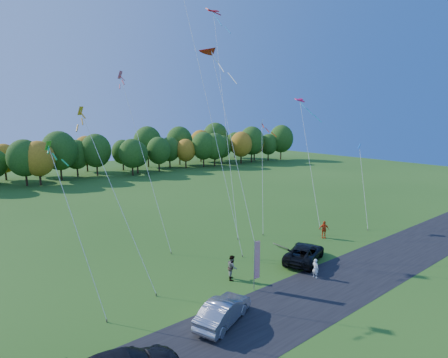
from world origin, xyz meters
TOP-DOWN VIEW (x-y plane):
  - ground at (0.00, 0.00)m, footprint 160.00×160.00m
  - asphalt_strip at (0.00, -4.00)m, footprint 90.00×6.00m
  - tree_line at (0.00, 55.00)m, footprint 116.00×12.00m
  - black_suv at (4.45, 0.28)m, footprint 5.96×4.43m
  - silver_sedan at (-6.79, -2.68)m, footprint 4.87×3.26m
  - person_tailgate_a at (2.63, -2.32)m, footprint 0.38×0.57m
  - person_tailgate_b at (-2.67, 1.51)m, footprint 1.13×1.18m
  - person_east at (10.76, 2.91)m, footprint 1.11×1.02m
  - feather_flag at (-2.35, -0.87)m, footprint 0.50×0.13m
  - kite_delta_blue at (0.13, 9.33)m, footprint 3.42×10.79m
  - kite_parafoil_orange at (6.48, 14.33)m, footprint 8.44×13.44m
  - kite_delta_red at (2.56, 8.07)m, footprint 3.61×11.06m
  - kite_parafoil_rainbow at (15.13, 8.68)m, footprint 6.18×8.16m
  - kite_diamond_yellow at (-9.85, 5.91)m, footprint 3.06×6.91m
  - kite_diamond_green at (-13.29, 3.79)m, footprint 2.13×4.65m
  - kite_diamond_white at (8.54, 9.91)m, footprint 5.07×5.76m
  - kite_diamond_pink at (-4.55, 12.49)m, footprint 1.80×7.96m
  - kite_diamond_blue_low at (18.07, 3.08)m, footprint 3.45×4.02m

SIDE VIEW (x-z plane):
  - ground at x=0.00m, z-range 0.00..0.00m
  - tree_line at x=0.00m, z-range -5.00..5.00m
  - asphalt_strip at x=0.00m, z-range 0.00..0.01m
  - black_suv at x=4.45m, z-range 0.00..1.50m
  - silver_sedan at x=-6.79m, z-range 0.00..1.52m
  - person_tailgate_a at x=2.63m, z-range 0.00..1.55m
  - person_east at x=10.76m, z-range 0.00..1.83m
  - person_tailgate_b at x=-2.67m, z-range 0.00..1.92m
  - feather_flag at x=-2.35m, z-range 0.42..4.22m
  - kite_diamond_blue_low at x=18.07m, z-range -0.22..9.40m
  - kite_diamond_green at x=-13.29m, z-range -0.13..11.16m
  - kite_diamond_white at x=8.54m, z-range -0.23..12.26m
  - kite_diamond_yellow at x=-9.85m, z-range -0.19..13.36m
  - kite_parafoil_rainbow at x=15.13m, z-range -0.12..15.00m
  - kite_diamond_pink at x=-4.55m, z-range -0.20..17.07m
  - kite_delta_red at x=2.56m, z-range -0.27..20.60m
  - kite_parafoil_orange at x=6.48m, z-range -0.26..26.33m
  - kite_delta_blue at x=0.13m, z-range 0.43..30.87m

